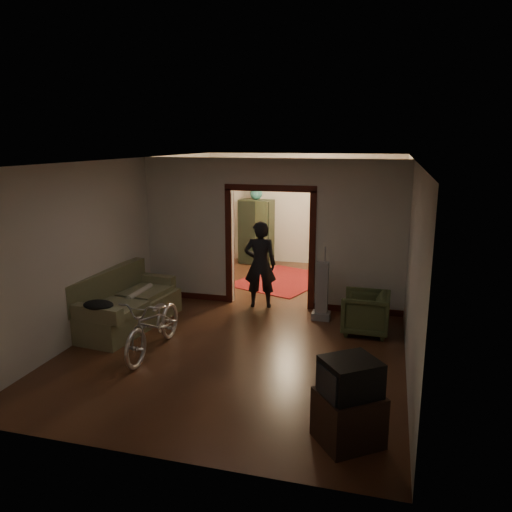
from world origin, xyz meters
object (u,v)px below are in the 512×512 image
at_px(armchair, 365,313).
at_px(locker, 256,232).
at_px(desk, 348,257).
at_px(sofa, 126,299).
at_px(person, 260,264).
at_px(bicycle, 154,324).

relative_size(armchair, locker, 0.46).
bearing_deg(desk, sofa, -112.75).
bearing_deg(person, locker, -85.46).
bearing_deg(sofa, person, 45.80).
distance_m(locker, desk, 2.41).
distance_m(armchair, desk, 4.01).
height_order(sofa, locker, locker).
xyz_separation_m(locker, desk, (2.35, -0.20, -0.48)).
bearing_deg(armchair, bicycle, -60.43).
height_order(bicycle, locker, locker).
xyz_separation_m(bicycle, locker, (0.01, 5.78, 0.38)).
relative_size(sofa, armchair, 2.73).
bearing_deg(sofa, armchair, 17.04).
xyz_separation_m(sofa, desk, (3.31, 4.71, -0.14)).
relative_size(person, desk, 1.80).
xyz_separation_m(person, desk, (1.38, 3.11, -0.49)).
distance_m(bicycle, person, 2.69).
height_order(bicycle, person, person).
bearing_deg(desk, person, -101.51).
height_order(sofa, bicycle, sofa).
height_order(bicycle, armchair, bicycle).
distance_m(armchair, locker, 5.14).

